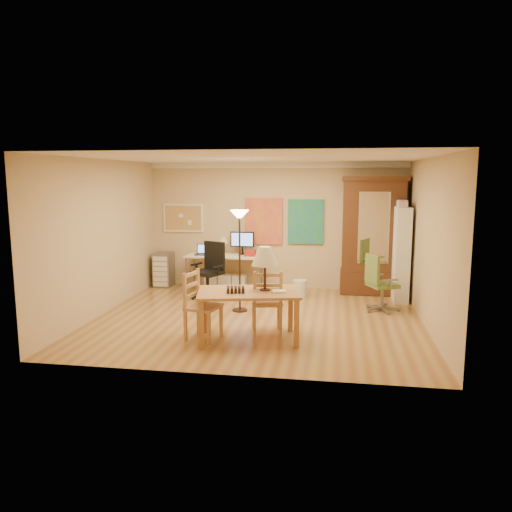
% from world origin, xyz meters
% --- Properties ---
extents(floor, '(5.50, 5.50, 0.00)m').
position_xyz_m(floor, '(0.00, 0.00, 0.00)').
color(floor, brown).
rests_on(floor, ground).
extents(crown_molding, '(5.50, 0.08, 0.12)m').
position_xyz_m(crown_molding, '(0.00, 2.46, 2.64)').
color(crown_molding, white).
rests_on(crown_molding, floor).
extents(corkboard, '(0.90, 0.04, 0.62)m').
position_xyz_m(corkboard, '(-2.05, 2.47, 1.50)').
color(corkboard, tan).
rests_on(corkboard, floor).
extents(art_panel_left, '(0.80, 0.04, 1.00)m').
position_xyz_m(art_panel_left, '(-0.25, 2.47, 1.45)').
color(art_panel_left, gold).
rests_on(art_panel_left, floor).
extents(art_panel_right, '(0.75, 0.04, 0.95)m').
position_xyz_m(art_panel_right, '(0.65, 2.47, 1.45)').
color(art_panel_right, teal).
rests_on(art_panel_right, floor).
extents(dining_table, '(1.62, 1.17, 1.39)m').
position_xyz_m(dining_table, '(0.13, -1.10, 0.88)').
color(dining_table, brown).
rests_on(dining_table, floor).
extents(ladder_chair_back, '(0.54, 0.52, 1.00)m').
position_xyz_m(ladder_chair_back, '(0.27, -0.76, 0.46)').
color(ladder_chair_back, '#AB784E').
rests_on(ladder_chair_back, floor).
extents(ladder_chair_left, '(0.54, 0.56, 1.02)m').
position_xyz_m(ladder_chair_left, '(-0.66, -1.18, 0.48)').
color(ladder_chair_left, '#AB784E').
rests_on(ladder_chair_left, floor).
extents(torchiere_lamp, '(0.33, 0.33, 1.82)m').
position_xyz_m(torchiere_lamp, '(-0.39, 0.43, 1.46)').
color(torchiere_lamp, '#3B2117').
rests_on(torchiere_lamp, floor).
extents(computer_desk, '(1.63, 0.71, 1.23)m').
position_xyz_m(computer_desk, '(-1.02, 2.16, 0.45)').
color(computer_desk, beige).
rests_on(computer_desk, floor).
extents(office_chair_black, '(0.69, 0.69, 1.11)m').
position_xyz_m(office_chair_black, '(-1.19, 1.32, 0.30)').
color(office_chair_black, black).
rests_on(office_chair_black, floor).
extents(office_chair_green, '(0.63, 0.63, 1.03)m').
position_xyz_m(office_chair_green, '(2.11, 0.84, 0.28)').
color(office_chair_green, slate).
rests_on(office_chair_green, floor).
extents(drawer_cart, '(0.37, 0.45, 0.75)m').
position_xyz_m(drawer_cart, '(-2.45, 2.21, 0.37)').
color(drawer_cart, slate).
rests_on(drawer_cart, floor).
extents(armoire, '(1.31, 0.62, 2.41)m').
position_xyz_m(armoire, '(2.03, 2.24, 1.05)').
color(armoire, '#3C2610').
rests_on(armoire, floor).
extents(bookshelf, '(0.27, 0.73, 1.82)m').
position_xyz_m(bookshelf, '(2.55, 1.72, 0.91)').
color(bookshelf, white).
rests_on(bookshelf, floor).
extents(wastebin, '(0.29, 0.29, 0.36)m').
position_xyz_m(wastebin, '(0.60, 1.61, 0.18)').
color(wastebin, silver).
rests_on(wastebin, floor).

